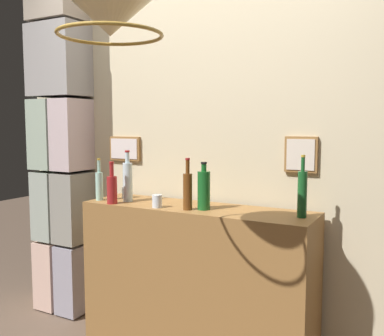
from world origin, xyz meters
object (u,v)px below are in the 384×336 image
liquor_bottle_mezcal (99,185)px  glass_tumbler_highball (157,201)px  liquor_bottle_rye (204,190)px  glass_tumbler_rocks (127,192)px  liquor_bottle_whiskey (188,190)px  liquor_bottle_rum (112,188)px  liquor_bottle_tequila (302,193)px  pendant_lamp (110,14)px  liquor_bottle_bourbon (128,181)px

liquor_bottle_mezcal → glass_tumbler_highball: liquor_bottle_mezcal is taller
liquor_bottle_rye → glass_tumbler_rocks: liquor_bottle_rye is taller
liquor_bottle_whiskey → liquor_bottle_rum: (-0.54, -0.06, -0.02)m
liquor_bottle_rye → liquor_bottle_mezcal: (-0.77, -0.05, -0.02)m
liquor_bottle_tequila → pendant_lamp: size_ratio=0.66×
liquor_bottle_mezcal → pendant_lamp: (0.76, -0.79, 0.87)m
liquor_bottle_bourbon → pendant_lamp: pendant_lamp is taller
liquor_bottle_rum → pendant_lamp: 1.29m
liquor_bottle_bourbon → liquor_bottle_mezcal: liquor_bottle_bourbon is taller
liquor_bottle_rum → glass_tumbler_rocks: liquor_bottle_rum is taller
liquor_bottle_rum → liquor_bottle_tequila: bearing=8.1°
liquor_bottle_rye → liquor_bottle_whiskey: bearing=-147.1°
glass_tumbler_rocks → pendant_lamp: pendant_lamp is taller
liquor_bottle_whiskey → glass_tumbler_rocks: 0.62m
liquor_bottle_mezcal → glass_tumbler_rocks: bearing=58.9°
liquor_bottle_rum → pendant_lamp: pendant_lamp is taller
liquor_bottle_whiskey → liquor_bottle_bourbon: 0.50m
liquor_bottle_whiskey → liquor_bottle_mezcal: bearing=-180.0°
liquor_bottle_rum → glass_tumbler_highball: liquor_bottle_rum is taller
glass_tumbler_rocks → liquor_bottle_tequila: bearing=-2.6°
glass_tumbler_rocks → liquor_bottle_bourbon: bearing=-49.1°
liquor_bottle_whiskey → glass_tumbler_rocks: size_ratio=4.06×
liquor_bottle_bourbon → liquor_bottle_rum: size_ratio=1.24×
liquor_bottle_rye → liquor_bottle_mezcal: bearing=-176.1°
liquor_bottle_whiskey → liquor_bottle_bourbon: size_ratio=0.92×
liquor_bottle_rum → glass_tumbler_rocks: 0.24m
liquor_bottle_whiskey → liquor_bottle_mezcal: (-0.69, -0.00, -0.02)m
liquor_bottle_whiskey → glass_tumbler_highball: bearing=-171.1°
glass_tumbler_rocks → glass_tumbler_highball: glass_tumbler_highball is taller
liquor_bottle_whiskey → liquor_bottle_rum: bearing=-173.7°
liquor_bottle_rye → glass_tumbler_highball: (-0.28, -0.08, -0.08)m
liquor_bottle_rye → liquor_bottle_rum: bearing=-169.8°
liquor_bottle_bourbon → liquor_bottle_rum: 0.13m
liquor_bottle_rum → liquor_bottle_bourbon: bearing=73.0°
glass_tumbler_highball → pendant_lamp: pendant_lamp is taller
liquor_bottle_rye → liquor_bottle_mezcal: size_ratio=1.01×
glass_tumbler_rocks → liquor_bottle_mezcal: bearing=-121.1°
liquor_bottle_whiskey → liquor_bottle_tequila: bearing=9.5°
glass_tumbler_highball → liquor_bottle_bourbon: bearing=162.5°
liquor_bottle_bourbon → glass_tumbler_rocks: (-0.09, 0.11, -0.10)m
liquor_bottle_bourbon → glass_tumbler_highball: liquor_bottle_bourbon is taller
liquor_bottle_tequila → liquor_bottle_mezcal: 1.36m
liquor_bottle_bourbon → liquor_bottle_mezcal: 0.21m
pendant_lamp → liquor_bottle_whiskey: bearing=94.7°
liquor_bottle_mezcal → liquor_bottle_rum: size_ratio=1.04×
liquor_bottle_bourbon → liquor_bottle_tequila: bearing=2.5°
liquor_bottle_tequila → pendant_lamp: (-0.60, -0.90, 0.84)m
liquor_bottle_mezcal → liquor_bottle_rum: 0.17m
pendant_lamp → liquor_bottle_tequila: bearing=56.4°
liquor_bottle_mezcal → glass_tumbler_highball: size_ratio=3.57×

